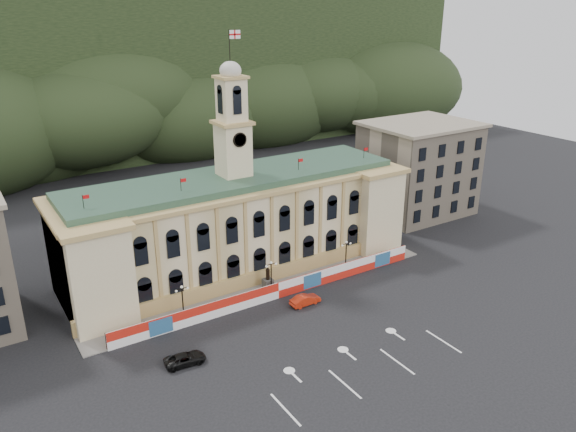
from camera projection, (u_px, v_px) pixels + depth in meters
ground at (340, 348)px, 70.69m from camera, size 260.00×260.00×0.00m
lane_markings at (366, 368)px, 66.75m from camera, size 26.00×10.00×0.02m
hill_ridge at (82, 82)px, 159.90m from camera, size 230.00×80.00×64.00m
city_hall at (237, 222)px, 89.67m from camera, size 56.20×17.60×37.10m
side_building_right at (418, 168)px, 113.27m from camera, size 21.00×17.00×18.60m
hoarding_fence at (278, 290)px, 82.15m from camera, size 50.00×0.44×2.50m
pavement at (269, 290)px, 84.66m from camera, size 56.00×5.50×0.16m
statue at (268, 283)px, 84.46m from camera, size 1.40×1.40×3.72m
lamp_left at (183, 299)px, 75.98m from camera, size 1.96×0.44×5.15m
lamp_center at (271, 274)px, 82.99m from camera, size 1.96×0.44×5.15m
lamp_right at (346, 253)px, 90.01m from camera, size 1.96×0.44×5.15m
red_sedan at (305, 300)px, 80.49m from camera, size 1.77×4.66×1.52m
black_suv at (185, 359)px, 67.27m from camera, size 3.40×5.51×1.39m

